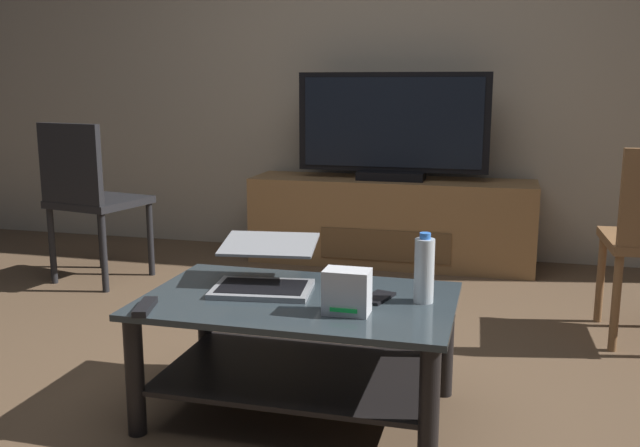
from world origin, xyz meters
TOP-DOWN VIEW (x-y plane):
  - ground_plane at (0.00, 0.00)m, footprint 7.68×7.68m
  - back_wall at (0.00, 2.37)m, footprint 6.40×0.12m
  - coffee_table at (0.10, -0.07)m, footprint 1.02×0.64m
  - media_cabinet at (0.07, 2.05)m, footprint 1.74×0.44m
  - television at (0.07, 2.03)m, footprint 1.16×0.20m
  - side_chair at (-1.48, 1.17)m, footprint 0.52×0.52m
  - laptop at (-0.05, 0.02)m, footprint 0.38×0.41m
  - router_box at (0.29, -0.19)m, footprint 0.14×0.10m
  - water_bottle_near at (0.50, -0.01)m, footprint 0.06×0.06m
  - cell_phone at (0.35, -0.02)m, footprint 0.11×0.15m
  - tv_remote at (-0.33, -0.32)m, footprint 0.08×0.17m

SIDE VIEW (x-z plane):
  - ground_plane at x=0.00m, z-range 0.00..0.00m
  - media_cabinet at x=0.07m, z-range 0.00..0.53m
  - coffee_table at x=0.10m, z-range 0.08..0.49m
  - cell_phone at x=0.35m, z-range 0.41..0.42m
  - tv_remote at x=-0.33m, z-range 0.41..0.43m
  - laptop at x=-0.05m, z-range 0.39..0.55m
  - router_box at x=0.29m, z-range 0.41..0.55m
  - side_chair at x=-1.48m, z-range 0.06..0.96m
  - water_bottle_near at x=0.50m, z-range 0.41..0.63m
  - television at x=0.07m, z-range 0.52..1.16m
  - back_wall at x=0.00m, z-range 0.00..2.80m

